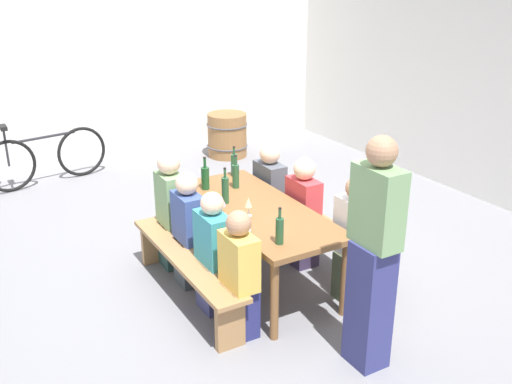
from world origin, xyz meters
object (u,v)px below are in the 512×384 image
object	(u,v)px
bench_far	(318,230)
seated_guest_far_1	(303,215)
wine_bottle_4	(236,176)
standing_host	(373,259)
wine_glass_0	(248,203)
seated_guest_near_3	(239,278)
seated_guest_near_2	(213,255)
wine_bottle_2	(234,165)
bench_near	(186,265)
wine_bottle_3	(225,190)
tasting_table	(256,215)
seated_guest_near_1	(189,232)
seated_guest_near_0	(171,212)
wine_glass_2	(222,202)
wine_bottle_0	(205,177)
seated_guest_far_0	(270,195)
seated_guest_far_2	(354,243)
wine_bottle_1	(280,230)
parked_bicycle_0	(46,157)
wine_glass_1	(247,218)
wine_barrel	(227,135)

from	to	relation	value
bench_far	seated_guest_far_1	xyz separation A→B (m)	(-0.05, -0.15, 0.18)
wine_bottle_4	seated_guest_far_1	distance (m)	0.76
seated_guest_far_1	standing_host	bearing A→B (deg)	73.13
wine_glass_0	seated_guest_near_3	world-z (taller)	seated_guest_near_3
seated_guest_near_2	wine_bottle_2	bearing A→B (deg)	54.09
bench_near	wine_bottle_3	xyz separation A→B (m)	(-0.24, 0.52, 0.53)
tasting_table	wine_bottle_2	xyz separation A→B (m)	(-0.85, 0.23, 0.21)
seated_guest_near_1	seated_guest_far_1	bearing A→B (deg)	-10.87
tasting_table	seated_guest_near_1	distance (m)	0.63
tasting_table	seated_guest_far_1	xyz separation A→B (m)	(-0.05, 0.56, -0.14)
wine_bottle_2	seated_guest_near_0	size ratio (longest dim) A/B	0.27
wine_glass_2	seated_guest_far_1	size ratio (longest dim) A/B	0.15
wine_bottle_0	standing_host	size ratio (longest dim) A/B	0.19
wine_bottle_0	wine_glass_2	size ratio (longest dim) A/B	1.98
wine_glass_0	seated_guest_near_1	distance (m)	0.66
seated_guest_near_3	seated_guest_far_0	size ratio (longest dim) A/B	1.00
wine_bottle_3	seated_guest_near_1	xyz separation A→B (m)	(-0.03, -0.37, -0.35)
seated_guest_far_2	wine_glass_0	bearing A→B (deg)	-39.83
wine_glass_0	seated_guest_far_2	xyz separation A→B (m)	(0.60, 0.72, -0.31)
tasting_table	seated_guest_near_1	xyz separation A→B (m)	(-0.26, -0.56, -0.14)
wine_bottle_1	seated_guest_near_1	xyz separation A→B (m)	(-0.99, -0.35, -0.34)
wine_bottle_3	seated_guest_near_2	bearing A→B (deg)	-37.61
tasting_table	wine_glass_2	size ratio (longest dim) A/B	11.62
seated_guest_near_2	parked_bicycle_0	distance (m)	3.99
wine_bottle_3	wine_glass_1	size ratio (longest dim) A/B	2.20
seated_guest_far_2	wine_bottle_4	bearing A→B (deg)	-69.21
parked_bicycle_0	seated_guest_near_0	bearing A→B (deg)	-88.35
wine_bottle_3	wine_barrel	bearing A→B (deg)	152.30
wine_bottle_4	seated_guest_far_1	bearing A→B (deg)	44.67
seated_guest_near_2	seated_guest_far_1	distance (m)	1.16
bench_near	wine_bottle_4	size ratio (longest dim) A/B	5.43
wine_bottle_0	wine_bottle_3	bearing A→B (deg)	0.61
bench_far	seated_guest_near_2	xyz separation A→B (m)	(0.24, -1.27, 0.16)
seated_guest_near_1	wine_bottle_0	bearing A→B (deg)	46.94
seated_guest_near_0	wine_glass_2	bearing A→B (deg)	-71.27
tasting_table	seated_guest_far_0	xyz separation A→B (m)	(-0.68, 0.56, -0.15)
wine_bottle_3	seated_guest_near_0	world-z (taller)	seated_guest_near_0
seated_guest_near_3	parked_bicycle_0	bearing A→B (deg)	97.50
bench_far	wine_bottle_3	xyz separation A→B (m)	(-0.24, -0.90, 0.53)
wine_bottle_2	parked_bicycle_0	bearing A→B (deg)	-154.41
wine_glass_0	bench_far	bearing A→B (deg)	98.84
wine_glass_1	seated_guest_near_2	size ratio (longest dim) A/B	0.14
wine_bottle_4	wine_barrel	distance (m)	3.42
parked_bicycle_0	bench_far	bearing A→B (deg)	-72.64
seated_guest_far_1	wine_glass_0	bearing A→B (deg)	14.29
wine_bottle_0	seated_guest_near_2	xyz separation A→B (m)	(0.90, -0.36, -0.36)
wine_bottle_1	wine_glass_2	bearing A→B (deg)	-170.40
wine_bottle_1	wine_glass_1	world-z (taller)	wine_bottle_1
wine_glass_1	tasting_table	bearing A→B (deg)	141.68
wine_glass_1	standing_host	size ratio (longest dim) A/B	0.09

